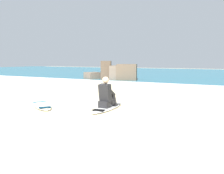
# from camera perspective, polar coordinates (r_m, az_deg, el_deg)

# --- Properties ---
(ground_plane) EXTENTS (80.00, 80.00, 0.00)m
(ground_plane) POSITION_cam_1_polar(r_m,az_deg,el_deg) (8.75, -6.72, -4.09)
(ground_plane) COLOR beige
(sea) EXTENTS (80.00, 28.00, 0.10)m
(sea) POSITION_cam_1_polar(r_m,az_deg,el_deg) (29.07, 19.74, 2.76)
(sea) COLOR teal
(sea) RESTS_ON ground
(breaking_foam) EXTENTS (80.00, 0.90, 0.11)m
(breaking_foam) POSITION_cam_1_polar(r_m,az_deg,el_deg) (15.81, 10.80, 0.56)
(breaking_foam) COLOR white
(breaking_foam) RESTS_ON ground
(surfboard_main) EXTENTS (0.79, 2.10, 0.08)m
(surfboard_main) POSITION_cam_1_polar(r_m,az_deg,el_deg) (8.13, -1.08, -4.57)
(surfboard_main) COLOR white
(surfboard_main) RESTS_ON ground
(surfer_seated) EXTENTS (0.37, 0.70, 0.95)m
(surfer_seated) POSITION_cam_1_polar(r_m,az_deg,el_deg) (7.98, -1.24, -1.87)
(surfer_seated) COLOR #232326
(surfer_seated) RESTS_ON surfboard_main
(surfboard_spare_near) EXTENTS (1.87, 1.55, 0.08)m
(surfboard_spare_near) POSITION_cam_1_polar(r_m,az_deg,el_deg) (8.82, -15.37, -3.95)
(surfboard_spare_near) COLOR #EFE5C6
(surfboard_spare_near) RESTS_ON ground
(rock_outcrop_distant) EXTENTS (4.20, 2.42, 1.47)m
(rock_outcrop_distant) POSITION_cam_1_polar(r_m,az_deg,el_deg) (18.76, 1.22, 3.18)
(rock_outcrop_distant) COLOR #756656
(rock_outcrop_distant) RESTS_ON ground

